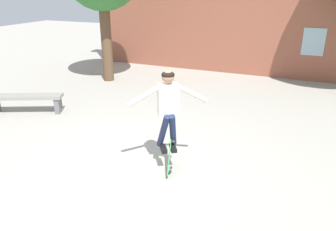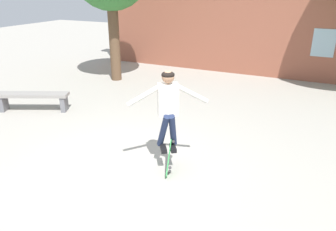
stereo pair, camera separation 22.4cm
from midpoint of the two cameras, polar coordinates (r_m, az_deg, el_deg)
ground_plane at (r=6.06m, az=-5.09°, el=-9.10°), size 40.00×40.00×0.00m
building_backdrop at (r=12.48m, az=13.45°, el=15.93°), size 11.68×0.52×4.53m
park_bench at (r=9.20m, az=-21.84°, el=2.88°), size 1.83×1.11×0.48m
skater at (r=5.54m, az=1.16°, el=2.00°), size 1.20×0.83×1.44m
skateboard_flipping at (r=5.84m, az=1.32°, el=-7.09°), size 0.27×0.69×0.66m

